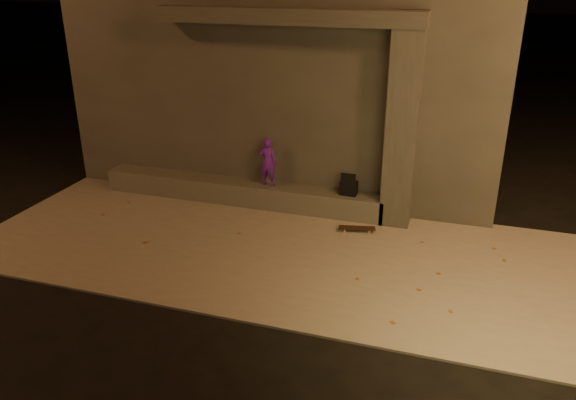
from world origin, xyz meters
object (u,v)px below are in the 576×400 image
(column, at_px, (402,131))
(skateboarder, at_px, (268,162))
(backpack, at_px, (349,187))
(skateboard, at_px, (357,228))

(column, bearing_deg, skateboarder, 180.00)
(backpack, bearing_deg, column, 2.67)
(skateboarder, distance_m, backpack, 1.70)
(column, bearing_deg, backpack, -180.00)
(column, relative_size, skateboard, 5.14)
(column, distance_m, skateboard, 1.95)
(skateboard, bearing_deg, skateboarder, 149.49)
(skateboarder, height_order, skateboard, skateboarder)
(skateboard, bearing_deg, backpack, 103.79)
(backpack, height_order, skateboard, backpack)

